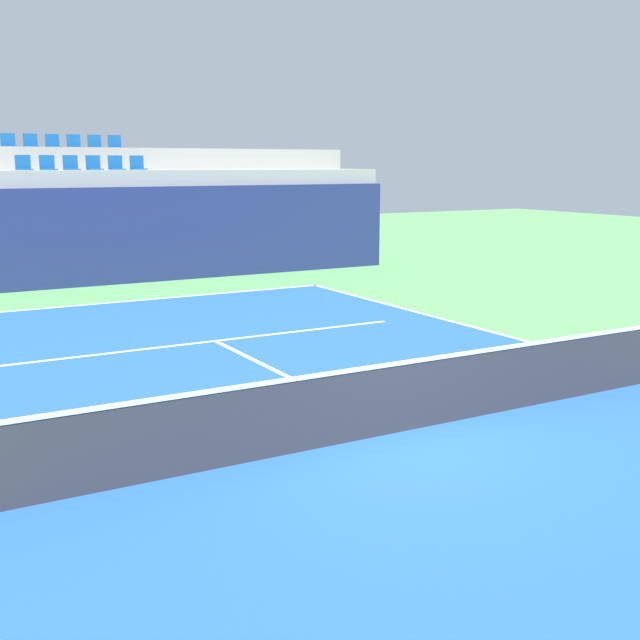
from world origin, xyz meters
name	(u,v)px	position (x,y,z in m)	size (l,w,h in m)	color
ground_plane	(399,433)	(0.00, 0.00, 0.00)	(80.00, 80.00, 0.00)	#4C8C4C
court_surface	(399,432)	(0.00, 0.00, 0.01)	(11.00, 24.00, 0.01)	#1E4C99
baseline_far	(134,301)	(0.00, 11.95, 0.01)	(11.00, 0.10, 0.00)	white
service_line_far	(215,341)	(0.00, 6.40, 0.01)	(8.26, 0.10, 0.00)	white
centre_service_line	(288,377)	(0.00, 3.20, 0.01)	(0.10, 6.40, 0.00)	white
back_wall	(99,237)	(0.00, 15.22, 1.43)	(19.62, 0.30, 2.86)	navy
stands_tier_lower	(87,225)	(0.00, 16.57, 1.67)	(19.62, 2.40, 3.35)	#9E9E99
stands_tier_upper	(68,210)	(0.00, 18.97, 2.02)	(19.62, 2.40, 4.05)	#9E9E99
seating_row_lower	(83,166)	(0.00, 16.66, 3.47)	(3.86, 0.44, 0.44)	#145193
seating_row_upper	(64,144)	(0.00, 19.06, 4.17)	(3.86, 0.44, 0.44)	#145193
tennis_net	(400,396)	(0.00, 0.00, 0.51)	(11.08, 0.08, 1.07)	black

